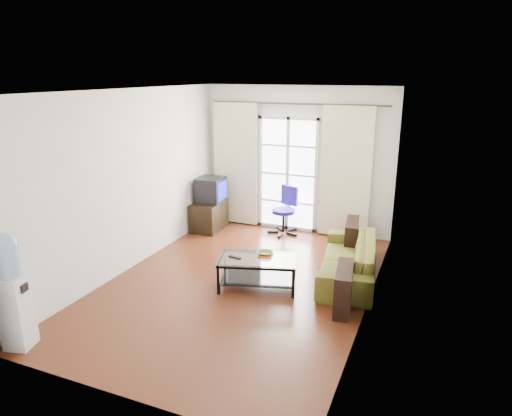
{
  "coord_description": "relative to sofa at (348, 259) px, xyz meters",
  "views": [
    {
      "loc": [
        2.5,
        -5.44,
        2.92
      ],
      "look_at": [
        0.11,
        0.35,
        1.05
      ],
      "focal_mm": 32.0,
      "sensor_mm": 36.0,
      "label": 1
    }
  ],
  "objects": [
    {
      "name": "floor",
      "position": [
        -1.38,
        -0.82,
        -0.28
      ],
      "size": [
        5.2,
        5.2,
        0.0
      ],
      "primitive_type": "plane",
      "color": "#5D2B16",
      "rests_on": "ground"
    },
    {
      "name": "ceiling",
      "position": [
        -1.38,
        -0.82,
        2.42
      ],
      "size": [
        5.2,
        5.2,
        0.0
      ],
      "primitive_type": "plane",
      "rotation": [
        3.14,
        0.0,
        0.0
      ],
      "color": "white",
      "rests_on": "wall_back"
    },
    {
      "name": "wall_back",
      "position": [
        -1.38,
        1.78,
        1.07
      ],
      "size": [
        3.6,
        0.02,
        2.7
      ],
      "primitive_type": "cube",
      "color": "white",
      "rests_on": "floor"
    },
    {
      "name": "wall_front",
      "position": [
        -1.38,
        -3.42,
        1.07
      ],
      "size": [
        3.6,
        0.02,
        2.7
      ],
      "primitive_type": "cube",
      "color": "white",
      "rests_on": "floor"
    },
    {
      "name": "wall_left",
      "position": [
        -3.18,
        -0.82,
        1.07
      ],
      "size": [
        0.02,
        5.2,
        2.7
      ],
      "primitive_type": "cube",
      "color": "white",
      "rests_on": "floor"
    },
    {
      "name": "wall_right",
      "position": [
        0.42,
        -0.82,
        1.07
      ],
      "size": [
        0.02,
        5.2,
        2.7
      ],
      "primitive_type": "cube",
      "color": "white",
      "rests_on": "floor"
    },
    {
      "name": "french_door",
      "position": [
        -1.53,
        1.72,
        0.79
      ],
      "size": [
        1.16,
        0.06,
        2.15
      ],
      "color": "white",
      "rests_on": "wall_back"
    },
    {
      "name": "curtain_rod",
      "position": [
        -1.38,
        1.68,
        2.1
      ],
      "size": [
        3.3,
        0.04,
        0.04
      ],
      "primitive_type": "cylinder",
      "rotation": [
        0.0,
        1.57,
        0.0
      ],
      "color": "#4C3F2D",
      "rests_on": "wall_back"
    },
    {
      "name": "curtain_left",
      "position": [
        -2.58,
        1.66,
        0.92
      ],
      "size": [
        0.9,
        0.07,
        2.35
      ],
      "primitive_type": "cube",
      "color": "beige",
      "rests_on": "curtain_rod"
    },
    {
      "name": "curtain_right",
      "position": [
        -0.43,
        1.66,
        0.92
      ],
      "size": [
        0.9,
        0.07,
        2.35
      ],
      "primitive_type": "cube",
      "color": "beige",
      "rests_on": "curtain_rod"
    },
    {
      "name": "radiator",
      "position": [
        -0.58,
        1.68,
        0.05
      ],
      "size": [
        0.64,
        0.12,
        0.64
      ],
      "primitive_type": "cube",
      "color": "gray",
      "rests_on": "floor"
    },
    {
      "name": "sofa",
      "position": [
        0.0,
        0.0,
        0.0
      ],
      "size": [
        2.14,
        1.29,
        0.56
      ],
      "primitive_type": "imported",
      "rotation": [
        0.0,
        0.0,
        -1.43
      ],
      "color": "brown",
      "rests_on": "floor"
    },
    {
      "name": "coffee_table",
      "position": [
        -1.11,
        -0.82,
        -0.0
      ],
      "size": [
        1.2,
        0.89,
        0.44
      ],
      "rotation": [
        0.0,
        0.0,
        0.28
      ],
      "color": "silver",
      "rests_on": "floor"
    },
    {
      "name": "bowl",
      "position": [
        -1.06,
        -0.68,
        0.18
      ],
      "size": [
        0.29,
        0.29,
        0.05
      ],
      "primitive_type": "imported",
      "rotation": [
        0.0,
        0.0,
        0.16
      ],
      "color": "#379753",
      "rests_on": "coffee_table"
    },
    {
      "name": "book",
      "position": [
        -1.11,
        -0.72,
        0.17
      ],
      "size": [
        0.22,
        0.27,
        0.02
      ],
      "primitive_type": "imported",
      "rotation": [
        0.0,
        0.0,
        0.09
      ],
      "color": "#AF1815",
      "rests_on": "coffee_table"
    },
    {
      "name": "remote",
      "position": [
        -1.41,
        -0.93,
        0.16
      ],
      "size": [
        0.19,
        0.08,
        0.02
      ],
      "primitive_type": "cube",
      "rotation": [
        0.0,
        0.0,
        -0.16
      ],
      "color": "black",
      "rests_on": "coffee_table"
    },
    {
      "name": "tv_stand",
      "position": [
        -2.91,
        1.11,
        -0.01
      ],
      "size": [
        0.52,
        0.76,
        0.54
      ],
      "primitive_type": "cube",
      "rotation": [
        0.0,
        0.0,
        0.03
      ],
      "color": "black",
      "rests_on": "floor"
    },
    {
      "name": "crt_tv",
      "position": [
        -2.91,
        1.18,
        0.49
      ],
      "size": [
        0.54,
        0.53,
        0.46
      ],
      "rotation": [
        0.0,
        0.0,
        0.05
      ],
      "color": "black",
      "rests_on": "tv_stand"
    },
    {
      "name": "task_chair",
      "position": [
        -1.5,
        1.46,
        -0.02
      ],
      "size": [
        0.74,
        0.74,
        0.88
      ],
      "rotation": [
        0.0,
        0.0,
        -0.28
      ],
      "color": "black",
      "rests_on": "floor"
    },
    {
      "name": "water_cooler",
      "position": [
        -2.98,
        -3.17,
        0.41
      ],
      "size": [
        0.33,
        0.33,
        1.33
      ],
      "rotation": [
        0.0,
        0.0,
        0.25
      ],
      "color": "silver",
      "rests_on": "floor"
    }
  ]
}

